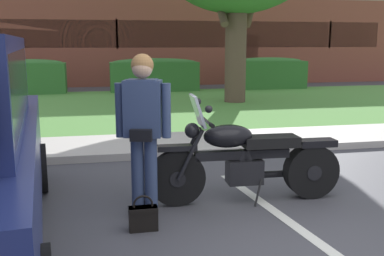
# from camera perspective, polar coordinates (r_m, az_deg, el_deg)

# --- Properties ---
(curb_strip) EXTENTS (60.00, 0.20, 0.12)m
(curb_strip) POSITION_cam_1_polar(r_m,az_deg,el_deg) (7.24, 0.64, -3.10)
(curb_strip) COLOR #B7B2A8
(curb_strip) RESTS_ON ground
(concrete_walk) EXTENTS (60.00, 1.50, 0.08)m
(concrete_walk) POSITION_cam_1_polar(r_m,az_deg,el_deg) (8.05, -0.65, -1.80)
(concrete_walk) COLOR #B7B2A8
(concrete_walk) RESTS_ON ground
(grass_lawn) EXTENTS (60.00, 7.98, 0.06)m
(grass_lawn) POSITION_cam_1_polar(r_m,az_deg,el_deg) (12.67, -4.76, 2.81)
(grass_lawn) COLOR #518E3D
(grass_lawn) RESTS_ON ground
(stall_stripe_1) EXTENTS (0.66, 4.38, 0.01)m
(stall_stripe_1) POSITION_cam_1_polar(r_m,az_deg,el_deg) (4.40, 15.78, -13.85)
(stall_stripe_1) COLOR silver
(stall_stripe_1) RESTS_ON ground
(motorcycle) EXTENTS (2.24, 0.82, 1.26)m
(motorcycle) POSITION_cam_1_polar(r_m,az_deg,el_deg) (5.17, 7.79, -4.05)
(motorcycle) COLOR black
(motorcycle) RESTS_ON ground
(rider_person) EXTENTS (0.56, 0.36, 1.70)m
(rider_person) POSITION_cam_1_polar(r_m,az_deg,el_deg) (4.61, -6.26, 0.55)
(rider_person) COLOR black
(rider_person) RESTS_ON ground
(handbag) EXTENTS (0.28, 0.13, 0.36)m
(handbag) POSITION_cam_1_polar(r_m,az_deg,el_deg) (4.46, -6.25, -11.15)
(handbag) COLOR black
(handbag) RESTS_ON ground
(hedge_center_left) EXTENTS (2.50, 0.90, 1.24)m
(hedge_center_left) POSITION_cam_1_polar(r_m,az_deg,el_deg) (16.46, -20.21, 6.23)
(hedge_center_left) COLOR #336B2D
(hedge_center_left) RESTS_ON ground
(hedge_center_right) EXTENTS (3.19, 0.90, 1.24)m
(hedge_center_right) POSITION_cam_1_polar(r_m,az_deg,el_deg) (16.40, -4.83, 6.84)
(hedge_center_right) COLOR #336B2D
(hedge_center_right) RESTS_ON ground
(hedge_right) EXTENTS (2.88, 0.90, 1.24)m
(hedge_right) POSITION_cam_1_polar(r_m,az_deg,el_deg) (17.47, 9.66, 6.98)
(hedge_right) COLOR #336B2D
(hedge_right) RESTS_ON ground
(brick_building) EXTENTS (28.04, 9.00, 4.08)m
(brick_building) POSITION_cam_1_polar(r_m,az_deg,el_deg) (23.16, -10.01, 11.36)
(brick_building) COLOR brown
(brick_building) RESTS_ON ground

